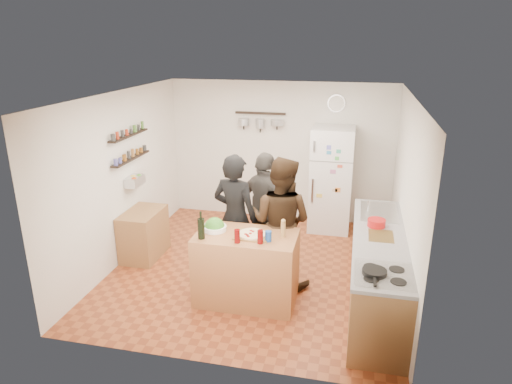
% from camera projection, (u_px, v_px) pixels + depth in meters
% --- Properties ---
extents(room_shell, '(4.20, 4.20, 4.20)m').
position_uv_depth(room_shell, '(260.00, 179.00, 6.63)').
color(room_shell, brown).
rests_on(room_shell, ground).
extents(prep_island, '(1.25, 0.72, 0.91)m').
position_uv_depth(prep_island, '(246.00, 268.00, 5.74)').
color(prep_island, '#A4653C').
rests_on(prep_island, floor).
extents(pizza_board, '(0.42, 0.34, 0.02)m').
position_uv_depth(pizza_board, '(252.00, 235.00, 5.56)').
color(pizza_board, brown).
rests_on(pizza_board, prep_island).
extents(pizza, '(0.34, 0.34, 0.02)m').
position_uv_depth(pizza, '(252.00, 234.00, 5.55)').
color(pizza, beige).
rests_on(pizza, pizza_board).
extents(salad_bowl, '(0.30, 0.30, 0.06)m').
position_uv_depth(salad_bowl, '(215.00, 228.00, 5.72)').
color(salad_bowl, white).
rests_on(salad_bowl, prep_island).
extents(wine_bottle, '(0.08, 0.08, 0.25)m').
position_uv_depth(wine_bottle, '(201.00, 229.00, 5.45)').
color(wine_bottle, black).
rests_on(wine_bottle, prep_island).
extents(wine_glass_near, '(0.07, 0.07, 0.16)m').
position_uv_depth(wine_glass_near, '(237.00, 236.00, 5.36)').
color(wine_glass_near, '#570707').
rests_on(wine_glass_near, prep_island).
extents(wine_glass_far, '(0.07, 0.07, 0.17)m').
position_uv_depth(wine_glass_far, '(260.00, 237.00, 5.34)').
color(wine_glass_far, '#550707').
rests_on(wine_glass_far, prep_island).
extents(pepper_mill, '(0.06, 0.06, 0.18)m').
position_uv_depth(pepper_mill, '(283.00, 230.00, 5.52)').
color(pepper_mill, '#A47E45').
rests_on(pepper_mill, prep_island).
extents(salt_canister, '(0.08, 0.08, 0.13)m').
position_uv_depth(salt_canister, '(268.00, 236.00, 5.40)').
color(salt_canister, navy).
rests_on(salt_canister, prep_island).
extents(person_left, '(0.73, 0.56, 1.77)m').
position_uv_depth(person_left, '(235.00, 217.00, 6.19)').
color(person_left, black).
rests_on(person_left, floor).
extents(person_center, '(1.01, 0.87, 1.78)m').
position_uv_depth(person_center, '(281.00, 222.00, 6.04)').
color(person_center, black).
rests_on(person_center, floor).
extents(person_back, '(1.07, 0.83, 1.70)m').
position_uv_depth(person_back, '(265.00, 210.00, 6.57)').
color(person_back, '#322F2D').
rests_on(person_back, floor).
extents(counter_run, '(0.63, 2.63, 0.90)m').
position_uv_depth(counter_run, '(378.00, 271.00, 5.67)').
color(counter_run, '#9E7042').
rests_on(counter_run, floor).
extents(stove_top, '(0.60, 0.62, 0.02)m').
position_uv_depth(stove_top, '(384.00, 275.00, 4.64)').
color(stove_top, white).
rests_on(stove_top, counter_run).
extents(skillet, '(0.25, 0.25, 0.05)m').
position_uv_depth(skillet, '(374.00, 272.00, 4.64)').
color(skillet, black).
rests_on(skillet, stove_top).
extents(sink, '(0.50, 0.80, 0.03)m').
position_uv_depth(sink, '(379.00, 212.00, 6.30)').
color(sink, silver).
rests_on(sink, counter_run).
extents(cutting_board, '(0.30, 0.40, 0.02)m').
position_uv_depth(cutting_board, '(381.00, 237.00, 5.55)').
color(cutting_board, olive).
rests_on(cutting_board, counter_run).
extents(red_bowl, '(0.23, 0.23, 0.09)m').
position_uv_depth(red_bowl, '(376.00, 223.00, 5.81)').
color(red_bowl, '#B41416').
rests_on(red_bowl, counter_run).
extents(fridge, '(0.70, 0.68, 1.80)m').
position_uv_depth(fridge, '(331.00, 179.00, 7.80)').
color(fridge, white).
rests_on(fridge, floor).
extents(wall_clock, '(0.30, 0.03, 0.30)m').
position_uv_depth(wall_clock, '(336.00, 103.00, 7.71)').
color(wall_clock, silver).
rests_on(wall_clock, back_wall).
extents(spice_shelf_lower, '(0.12, 1.00, 0.02)m').
position_uv_depth(spice_shelf_lower, '(131.00, 158.00, 6.78)').
color(spice_shelf_lower, black).
rests_on(spice_shelf_lower, left_wall).
extents(spice_shelf_upper, '(0.12, 1.00, 0.02)m').
position_uv_depth(spice_shelf_upper, '(129.00, 135.00, 6.66)').
color(spice_shelf_upper, black).
rests_on(spice_shelf_upper, left_wall).
extents(produce_basket, '(0.18, 0.35, 0.14)m').
position_uv_depth(produce_basket, '(135.00, 181.00, 6.88)').
color(produce_basket, silver).
rests_on(produce_basket, left_wall).
extents(side_table, '(0.50, 0.80, 0.73)m').
position_uv_depth(side_table, '(144.00, 234.00, 6.95)').
color(side_table, olive).
rests_on(side_table, floor).
extents(pot_rack, '(0.90, 0.04, 0.04)m').
position_uv_depth(pot_rack, '(260.00, 113.00, 7.97)').
color(pot_rack, black).
rests_on(pot_rack, back_wall).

